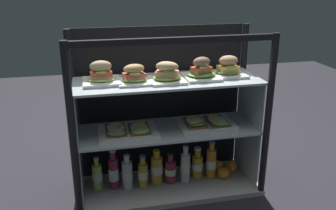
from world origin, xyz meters
TOP-DOWN VIEW (x-y plane):
  - ground_plane at (0.00, 0.00)m, footprint 6.00×6.00m
  - case_base_deck at (0.00, 0.00)m, footprint 1.12×0.42m
  - case_frame at (0.00, 0.09)m, footprint 1.12×0.42m
  - riser_lower_tier at (0.00, 0.00)m, footprint 1.04×0.34m
  - shelf_lower_glass at (0.00, 0.00)m, footprint 1.06×0.36m
  - riser_upper_tier at (0.00, 0.00)m, footprint 1.04×0.34m
  - shelf_upper_glass at (0.00, 0.00)m, footprint 1.06×0.36m
  - plated_roll_sandwich_mid_right at (-0.37, 0.02)m, footprint 0.20×0.20m
  - plated_roll_sandwich_center at (-0.19, -0.01)m, footprint 0.19×0.19m
  - plated_roll_sandwich_near_right_corner at (-0.01, -0.03)m, footprint 0.19×0.19m
  - plated_roll_sandwich_right_of_center at (0.19, -0.01)m, footprint 0.20×0.20m
  - plated_roll_sandwich_left_of_center at (0.36, 0.01)m, footprint 0.20×0.20m
  - open_sandwich_tray_mid_left at (-0.24, -0.02)m, footprint 0.34×0.24m
  - open_sandwich_tray_far_right at (0.24, -0.00)m, footprint 0.34×0.25m
  - juice_bottle_front_right_end at (-0.43, 0.05)m, footprint 0.06×0.06m
  - juice_bottle_front_left_end at (-0.33, 0.04)m, footprint 0.06×0.06m
  - juice_bottle_front_middle at (-0.25, 0.02)m, footprint 0.06×0.06m
  - juice_bottle_back_right at (-0.16, 0.01)m, footprint 0.06×0.06m
  - juice_bottle_back_left at (-0.07, 0.03)m, footprint 0.07×0.07m
  - juice_bottle_tucked_behind at (0.02, 0.02)m, footprint 0.07×0.07m
  - juice_bottle_front_fourth at (0.11, 0.01)m, footprint 0.06×0.06m
  - juice_bottle_front_second at (0.20, 0.05)m, footprint 0.07×0.07m
  - juice_bottle_near_post at (0.29, 0.03)m, footprint 0.06×0.06m
  - orange_fruit_beside_bottles at (0.37, -0.01)m, footprint 0.08×0.08m
  - orange_fruit_near_left_post at (0.45, 0.06)m, footprint 0.08×0.08m
  - orange_fruit_rolled_forward at (0.35, 0.08)m, footprint 0.08×0.08m

SIDE VIEW (x-z plane):
  - ground_plane at x=0.00m, z-range -0.02..0.00m
  - case_base_deck at x=0.00m, z-range 0.00..0.03m
  - orange_fruit_near_left_post at x=0.45m, z-range 0.03..0.11m
  - orange_fruit_beside_bottles at x=0.37m, z-range 0.03..0.11m
  - orange_fruit_rolled_forward at x=0.35m, z-range 0.03..0.12m
  - juice_bottle_tucked_behind at x=0.02m, z-range 0.01..0.22m
  - juice_bottle_front_second at x=0.20m, z-range 0.01..0.22m
  - juice_bottle_front_right_end at x=-0.43m, z-range 0.01..0.22m
  - juice_bottle_back_right at x=-0.16m, z-range 0.01..0.23m
  - juice_bottle_front_middle at x=-0.25m, z-range 0.01..0.24m
  - juice_bottle_back_left at x=-0.07m, z-range 0.02..0.24m
  - juice_bottle_near_post at x=0.29m, z-range 0.01..0.26m
  - juice_bottle_front_fourth at x=0.11m, z-range 0.01..0.26m
  - juice_bottle_front_left_end at x=-0.33m, z-range 0.01..0.27m
  - riser_lower_tier at x=0.00m, z-range 0.03..0.40m
  - shelf_lower_glass at x=0.00m, z-range 0.40..0.41m
  - open_sandwich_tray_mid_left at x=-0.24m, z-range 0.40..0.46m
  - open_sandwich_tray_far_right at x=0.24m, z-range 0.40..0.46m
  - case_frame at x=0.00m, z-range 0.04..1.03m
  - riser_upper_tier at x=0.00m, z-range 0.41..0.70m
  - shelf_upper_glass at x=0.00m, z-range 0.70..0.71m
  - plated_roll_sandwich_center at x=-0.19m, z-range 0.70..0.80m
  - plated_roll_sandwich_near_right_corner at x=-0.01m, z-range 0.70..0.81m
  - plated_roll_sandwich_right_of_center at x=0.19m, z-range 0.69..0.82m
  - plated_roll_sandwich_mid_right at x=-0.37m, z-range 0.69..0.82m
  - plated_roll_sandwich_left_of_center at x=0.36m, z-range 0.70..0.82m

